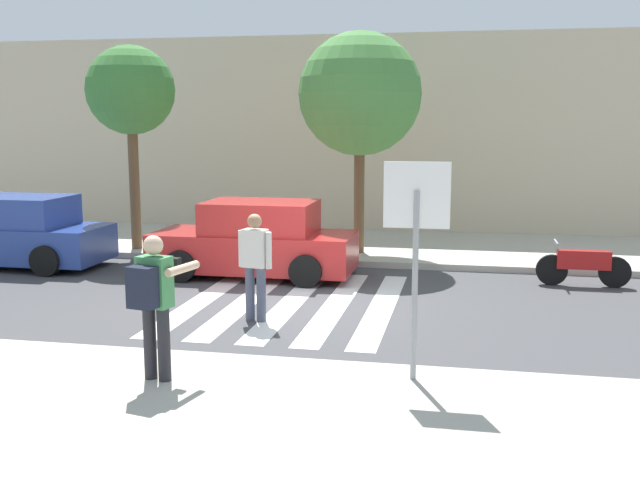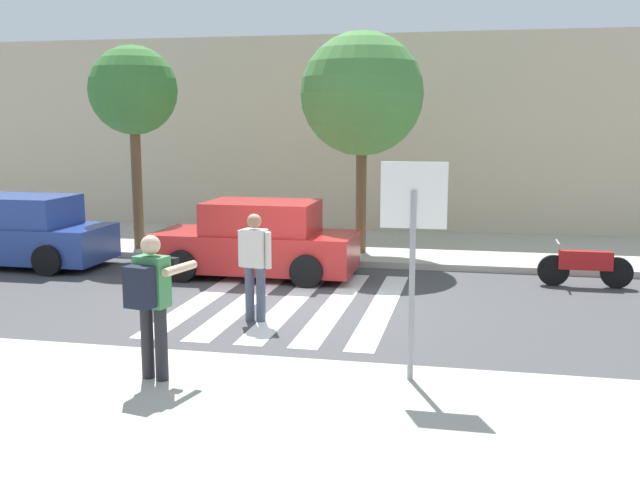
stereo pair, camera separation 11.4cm
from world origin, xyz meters
name	(u,v)px [view 1 (the left image)]	position (x,y,z in m)	size (l,w,h in m)	color
ground_plane	(288,306)	(0.00, 0.00, 0.00)	(120.00, 120.00, 0.00)	#424244
sidewalk_near	(130,458)	(0.00, -6.20, 0.07)	(60.00, 6.00, 0.14)	#B2AD9E
sidewalk_far	(345,246)	(0.00, 6.00, 0.07)	(60.00, 4.80, 0.14)	#B2AD9E
building_facade_far	(369,135)	(0.00, 10.40, 2.74)	(56.00, 4.00, 5.49)	beige
crosswalk_stripe_0	(205,298)	(-1.60, 0.20, 0.00)	(0.44, 5.20, 0.01)	silver
crosswalk_stripe_1	(247,300)	(-0.80, 0.20, 0.00)	(0.44, 5.20, 0.01)	silver
crosswalk_stripe_2	(291,303)	(0.00, 0.20, 0.00)	(0.44, 5.20, 0.01)	silver
crosswalk_stripe_3	(336,305)	(0.80, 0.20, 0.00)	(0.44, 5.20, 0.01)	silver
crosswalk_stripe_4	(382,307)	(1.60, 0.20, 0.00)	(0.44, 5.20, 0.01)	silver
stop_sign	(416,223)	(2.43, -3.70, 2.01)	(0.76, 0.08, 2.57)	gray
photographer_with_backpack	(154,295)	(-0.54, -4.34, 1.17)	(0.70, 0.92, 1.72)	#232328
pedestrian_crossing	(255,261)	(-0.27, -1.07, 0.97)	(0.57, 0.31, 1.72)	#474C60
parked_car_blue	(15,233)	(-6.71, 2.30, 0.73)	(4.10, 1.92, 1.55)	#284293
parked_car_red	(256,241)	(-1.24, 2.30, 0.73)	(4.10, 1.92, 1.55)	red
motorcycle	(583,265)	(5.21, 2.60, 0.41)	(1.76, 0.60, 0.87)	black
street_tree_west	(131,92)	(-4.76, 4.23, 3.82)	(2.06, 2.06, 4.75)	brown
street_tree_center	(360,95)	(0.54, 4.72, 3.74)	(2.77, 2.77, 5.00)	brown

